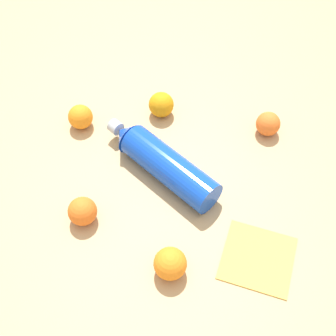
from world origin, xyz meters
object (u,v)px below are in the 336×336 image
orange_2 (160,105)px  orange_1 (82,211)px  orange_3 (170,264)px  folded_napkin (258,258)px  orange_0 (268,124)px  water_bottle (161,162)px  orange_4 (80,117)px

orange_2 → orange_1: bearing=-33.0°
orange_3 → folded_napkin: bearing=92.7°
orange_0 → orange_1: orange_1 is taller
water_bottle → orange_3: size_ratio=4.20×
orange_0 → orange_4: bearing=-98.8°
orange_1 → orange_4: (-0.28, -0.01, -0.00)m
orange_0 → orange_3: orange_3 is taller
water_bottle → orange_2: size_ratio=4.31×
orange_3 → orange_4: bearing=-156.7°
orange_0 → folded_napkin: orange_0 is taller
orange_1 → orange_2: bearing=147.0°
orange_2 → orange_4: (0.02, -0.21, -0.00)m
orange_0 → orange_2: 0.28m
orange_0 → orange_3: (0.35, -0.29, 0.00)m
water_bottle → orange_1: size_ratio=4.45×
water_bottle → orange_2: (-0.19, 0.02, -0.01)m
water_bottle → orange_0: bearing=-109.9°
orange_0 → orange_4: 0.48m
orange_1 → orange_4: bearing=-178.4°
orange_1 → orange_3: (0.14, 0.18, 0.00)m
orange_3 → water_bottle: bearing=178.9°
orange_1 → water_bottle: bearing=121.5°
orange_0 → orange_2: orange_2 is taller
water_bottle → folded_napkin: 0.31m
water_bottle → orange_3: (0.25, -0.00, -0.01)m
orange_3 → folded_napkin: size_ratio=0.46×
water_bottle → orange_2: 0.19m
water_bottle → orange_4: size_ratio=4.51×
orange_4 → folded_napkin: bearing=41.4°
folded_napkin → water_bottle: bearing=-143.6°
water_bottle → orange_0: 0.30m
water_bottle → folded_napkin: size_ratio=1.95×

